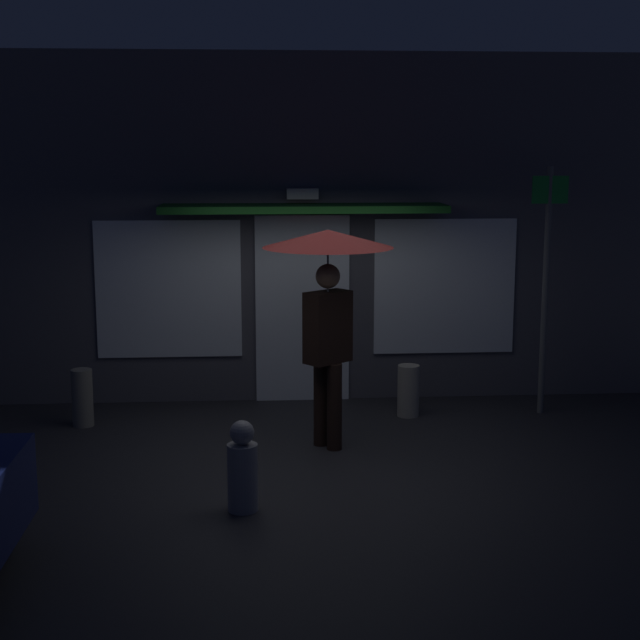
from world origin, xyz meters
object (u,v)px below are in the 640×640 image
(sidewalk_bollard, at_px, (408,391))
(sidewalk_bollard_2, at_px, (82,398))
(street_sign_post, at_px, (546,277))
(fire_hydrant, at_px, (243,469))
(person_with_umbrella, at_px, (328,273))

(sidewalk_bollard, xyz_separation_m, sidewalk_bollard_2, (-3.57, -0.13, 0.02))
(street_sign_post, relative_size, sidewalk_bollard, 4.75)
(street_sign_post, xyz_separation_m, sidewalk_bollard, (-1.52, -0.03, -1.26))
(street_sign_post, bearing_deg, fire_hydrant, -140.85)
(sidewalk_bollard, bearing_deg, fire_hydrant, -124.07)
(person_with_umbrella, distance_m, sidewalk_bollard_2, 3.10)
(person_with_umbrella, bearing_deg, fire_hydrant, 24.94)
(person_with_umbrella, height_order, sidewalk_bollard_2, person_with_umbrella)
(sidewalk_bollard_2, bearing_deg, person_with_umbrella, -19.67)
(person_with_umbrella, xyz_separation_m, sidewalk_bollard, (0.99, 1.06, -1.48))
(fire_hydrant, bearing_deg, street_sign_post, 39.15)
(person_with_umbrella, relative_size, fire_hydrant, 2.84)
(person_with_umbrella, xyz_separation_m, sidewalk_bollard_2, (-2.58, 0.92, -1.45))
(fire_hydrant, bearing_deg, sidewalk_bollard, 55.93)
(street_sign_post, xyz_separation_m, fire_hydrant, (-3.35, -2.73, -1.20))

